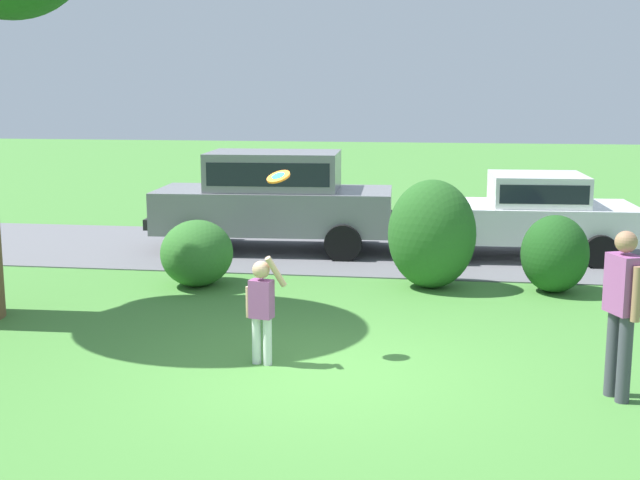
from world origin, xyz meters
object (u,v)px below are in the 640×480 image
at_px(parked_suv, 274,196).
at_px(adult_onlooker, 622,305).
at_px(parked_sedan, 524,212).
at_px(child_thrower, 262,303).
at_px(frisbee, 278,177).

xyz_separation_m(parked_suv, adult_onlooker, (5.03, -7.28, -0.09)).
relative_size(parked_sedan, parked_suv, 0.94).
bearing_deg(parked_sedan, child_thrower, -117.31).
bearing_deg(parked_suv, frisbee, -78.00).
distance_m(parked_sedan, parked_suv, 4.73).
distance_m(parked_sedan, adult_onlooker, 7.34).
height_order(parked_sedan, parked_suv, parked_suv).
bearing_deg(adult_onlooker, frisbee, 165.57).
height_order(parked_suv, frisbee, frisbee).
height_order(parked_suv, adult_onlooker, parked_suv).
bearing_deg(adult_onlooker, parked_sedan, 92.36).
distance_m(child_thrower, adult_onlooker, 3.86).
bearing_deg(frisbee, adult_onlooker, -14.43).
xyz_separation_m(parked_sedan, child_thrower, (-3.51, -6.79, -0.13)).
bearing_deg(parked_suv, parked_sedan, 0.65).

